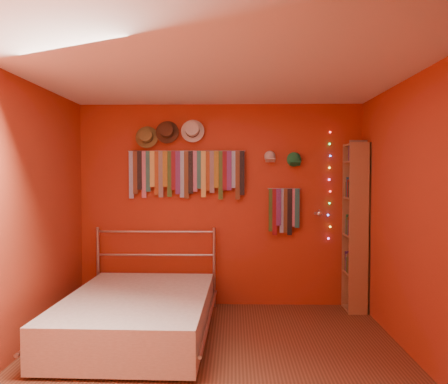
# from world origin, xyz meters

# --- Properties ---
(ground) EXTENTS (3.50, 3.50, 0.00)m
(ground) POSITION_xyz_m (0.00, 0.00, 0.00)
(ground) COLOR #522D1C
(ground) RESTS_ON ground
(back_wall) EXTENTS (3.50, 0.02, 2.50)m
(back_wall) POSITION_xyz_m (0.00, 1.75, 1.25)
(back_wall) COLOR maroon
(back_wall) RESTS_ON ground
(right_wall) EXTENTS (0.02, 3.50, 2.50)m
(right_wall) POSITION_xyz_m (1.75, 0.00, 1.25)
(right_wall) COLOR maroon
(right_wall) RESTS_ON ground
(left_wall) EXTENTS (0.02, 3.50, 2.50)m
(left_wall) POSITION_xyz_m (-1.75, 0.00, 1.25)
(left_wall) COLOR maroon
(left_wall) RESTS_ON ground
(ceiling) EXTENTS (3.50, 3.50, 0.02)m
(ceiling) POSITION_xyz_m (0.00, 0.00, 2.50)
(ceiling) COLOR white
(ceiling) RESTS_ON back_wall
(tie_rack) EXTENTS (1.45, 0.03, 0.60)m
(tie_rack) POSITION_xyz_m (-0.42, 1.68, 1.67)
(tie_rack) COLOR #AAAAAF
(tie_rack) RESTS_ON back_wall
(small_tie_rack) EXTENTS (0.40, 0.03, 0.58)m
(small_tie_rack) POSITION_xyz_m (0.78, 1.69, 1.20)
(small_tie_rack) COLOR #AAAAAF
(small_tie_rack) RESTS_ON back_wall
(fedora_olive) EXTENTS (0.28, 0.15, 0.27)m
(fedora_olive) POSITION_xyz_m (-0.90, 1.66, 2.10)
(fedora_olive) COLOR brown
(fedora_olive) RESTS_ON back_wall
(fedora_brown) EXTENTS (0.28, 0.15, 0.28)m
(fedora_brown) POSITION_xyz_m (-0.65, 1.65, 2.16)
(fedora_brown) COLOR #3F2516
(fedora_brown) RESTS_ON back_wall
(fedora_white) EXTENTS (0.29, 0.16, 0.28)m
(fedora_white) POSITION_xyz_m (-0.34, 1.65, 2.17)
(fedora_white) COLOR beige
(fedora_white) RESTS_ON back_wall
(cap_white) EXTENTS (0.16, 0.20, 0.16)m
(cap_white) POSITION_xyz_m (0.61, 1.70, 1.85)
(cap_white) COLOR beige
(cap_white) RESTS_ON back_wall
(cap_green) EXTENTS (0.18, 0.22, 0.18)m
(cap_green) POSITION_xyz_m (0.90, 1.70, 1.81)
(cap_green) COLOR #1A753F
(cap_green) RESTS_ON back_wall
(fairy_lights) EXTENTS (0.05, 0.02, 1.33)m
(fairy_lights) POSITION_xyz_m (1.34, 1.71, 1.50)
(fairy_lights) COLOR #FF3333
(fairy_lights) RESTS_ON back_wall
(reading_lamp) EXTENTS (0.07, 0.29, 0.09)m
(reading_lamp) POSITION_xyz_m (1.18, 1.52, 1.17)
(reading_lamp) COLOR #AAAAAF
(reading_lamp) RESTS_ON back_wall
(bookshelf) EXTENTS (0.25, 0.34, 2.00)m
(bookshelf) POSITION_xyz_m (1.66, 1.53, 1.02)
(bookshelf) COLOR #946A42
(bookshelf) RESTS_ON ground
(bed) EXTENTS (1.52, 2.04, 0.98)m
(bed) POSITION_xyz_m (-0.80, 0.63, 0.23)
(bed) COLOR #AAAAAF
(bed) RESTS_ON ground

